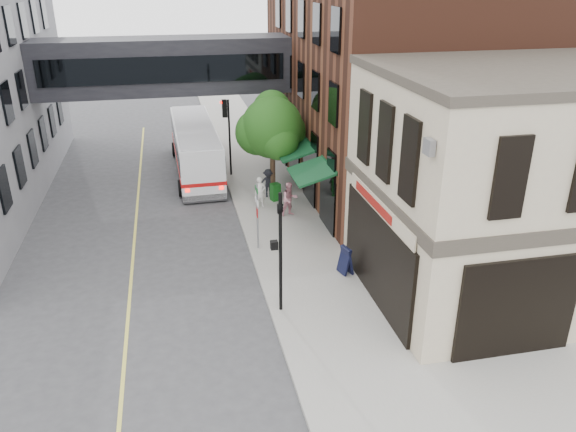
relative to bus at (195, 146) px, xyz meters
name	(u,v)px	position (x,y,z in m)	size (l,w,h in m)	color
ground	(281,347)	(1.56, -18.36, -1.62)	(120.00, 120.00, 0.00)	#38383A
sidewalk_main	(266,191)	(3.56, -4.36, -1.55)	(4.00, 60.00, 0.15)	gray
corner_building	(513,186)	(10.53, -16.36, 2.59)	(10.19, 8.12, 8.45)	#C3B695
brick_building	(403,57)	(11.54, -3.37, 5.37)	(13.76, 18.00, 14.00)	#472316
skyway_bridge	(164,66)	(-1.44, -0.36, 4.88)	(14.00, 3.18, 3.00)	black
traffic_signal_near	(280,238)	(1.93, -16.36, 1.36)	(0.44, 0.22, 4.60)	black
traffic_signal_far	(227,122)	(1.82, -1.36, 1.72)	(0.53, 0.28, 4.50)	black
street_sign_pole	(257,211)	(1.95, -11.36, 0.31)	(0.08, 0.75, 3.00)	gray
street_tree	(271,127)	(3.76, -5.14, 2.29)	(3.80, 3.20, 5.60)	#382619
lane_marking	(135,233)	(-3.44, -8.36, -1.62)	(0.12, 40.00, 0.01)	#D8CC4C
bus	(195,146)	(0.00, 0.00, 0.00)	(2.78, 10.80, 2.89)	white
pedestrian_a	(260,192)	(2.83, -6.75, -0.67)	(0.59, 0.39, 1.61)	white
pedestrian_b	(290,199)	(4.09, -8.11, -0.61)	(0.84, 0.65, 1.73)	#D18795
pedestrian_c	(268,183)	(3.51, -5.39, -0.69)	(1.00, 0.58, 1.56)	black
newspaper_box	(275,192)	(3.78, -5.97, -1.01)	(0.46, 0.41, 0.93)	#145818
sandwich_board	(346,260)	(5.03, -14.29, -0.91)	(0.41, 0.63, 1.13)	black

